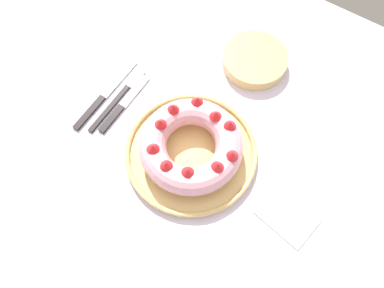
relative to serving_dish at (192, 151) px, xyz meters
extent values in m
plane|color=#4C4742|center=(-0.01, 0.00, -0.76)|extent=(8.00, 8.00, 0.00)
cube|color=silver|center=(-0.01, 0.00, -0.03)|extent=(1.45, 1.21, 0.03)
cylinder|color=brown|center=(-0.66, 0.53, -0.40)|extent=(0.06, 0.06, 0.72)
cylinder|color=tan|center=(0.00, 0.00, -0.01)|extent=(0.30, 0.30, 0.01)
torus|color=tan|center=(0.00, 0.00, 0.00)|extent=(0.31, 0.31, 0.01)
torus|color=#E09EAD|center=(0.00, 0.00, 0.04)|extent=(0.23, 0.23, 0.06)
cone|color=red|center=(0.01, 0.07, 0.08)|extent=(0.03, 0.03, 0.02)
cone|color=red|center=(-0.04, 0.08, 0.08)|extent=(0.04, 0.04, 0.02)
cone|color=red|center=(-0.07, 0.04, 0.08)|extent=(0.03, 0.03, 0.02)
cone|color=red|center=(-0.08, -0.01, 0.08)|extent=(0.04, 0.04, 0.02)
cone|color=red|center=(-0.06, -0.07, 0.08)|extent=(0.03, 0.03, 0.02)
cone|color=red|center=(-0.01, -0.08, 0.08)|extent=(0.04, 0.04, 0.02)
cone|color=red|center=(0.04, -0.07, 0.08)|extent=(0.04, 0.04, 0.02)
cone|color=red|center=(0.08, -0.03, 0.08)|extent=(0.04, 0.04, 0.02)
cone|color=red|center=(0.09, 0.01, 0.08)|extent=(0.04, 0.04, 0.02)
cone|color=red|center=(0.05, 0.07, 0.08)|extent=(0.03, 0.03, 0.02)
cube|color=black|center=(-0.24, -0.01, -0.01)|extent=(0.01, 0.15, 0.01)
cube|color=silver|center=(-0.24, 0.09, -0.01)|extent=(0.02, 0.06, 0.01)
cube|color=black|center=(-0.27, -0.05, -0.01)|extent=(0.02, 0.11, 0.01)
cube|color=silver|center=(-0.27, 0.07, -0.01)|extent=(0.02, 0.13, 0.00)
cube|color=black|center=(-0.21, -0.03, -0.01)|extent=(0.02, 0.08, 0.01)
cube|color=silver|center=(-0.21, 0.06, -0.01)|extent=(0.02, 0.10, 0.00)
cylinder|color=tan|center=(0.00, 0.30, 0.01)|extent=(0.17, 0.17, 0.03)
cube|color=white|center=(0.26, -0.01, -0.01)|extent=(0.14, 0.11, 0.00)
camera|label=1|loc=(0.18, -0.28, 0.80)|focal=35.00mm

